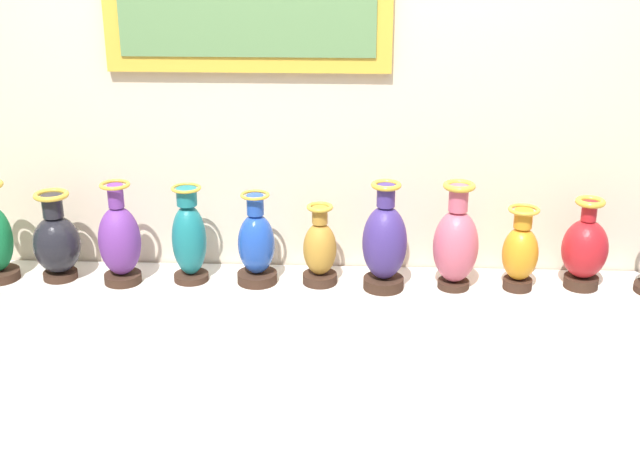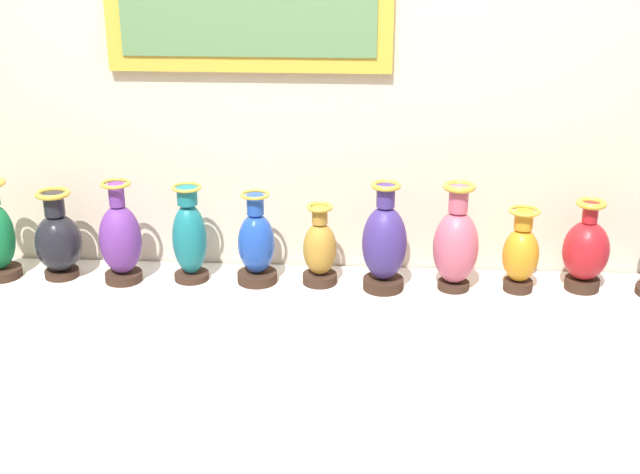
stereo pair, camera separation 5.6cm
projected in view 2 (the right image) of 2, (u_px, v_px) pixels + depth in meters
The scene contains 11 objects.
display_shelf at pixel (320, 382), 3.56m from camera, with size 3.38×0.31×0.93m, color silver.
back_wall at pixel (323, 110), 3.36m from camera, with size 6.10×0.14×3.12m.
vase_onyx at pixel (58, 240), 3.38m from camera, with size 0.19×0.19×0.36m.
vase_violet at pixel (120, 240), 3.33m from camera, with size 0.16×0.16×0.41m.
vase_teal at pixel (190, 238), 3.35m from camera, with size 0.14×0.14×0.39m.
vase_sapphire at pixel (256, 245), 3.33m from camera, with size 0.16×0.16×0.37m.
vase_ochre at pixel (320, 250), 3.33m from camera, with size 0.14×0.14×0.32m.
vase_indigo at pixel (384, 244), 3.26m from camera, with size 0.17×0.17×0.43m.
vase_rose at pixel (456, 244), 3.26m from camera, with size 0.17×0.17×0.43m.
vase_amber at pixel (521, 254), 3.26m from camera, with size 0.14×0.14×0.33m.
vase_crimson at pixel (586, 251), 3.27m from camera, with size 0.18×0.18×0.36m.
Camera 2 is at (0.20, -3.09, 2.31)m, focal length 47.92 mm.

